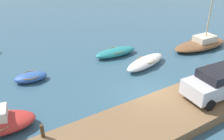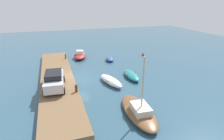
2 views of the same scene
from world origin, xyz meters
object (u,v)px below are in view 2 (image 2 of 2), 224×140
motorboat_red (80,55)px  mooring_post_west (66,57)px  sailboat_brown (139,111)px  parked_car (54,80)px  rowboat_teal (131,75)px  mooring_post_mid_west (76,88)px  dinghy_blue (110,59)px  marker_buoy (143,54)px  rowboat_white (111,81)px

motorboat_red → mooring_post_west: 3.07m
sailboat_brown → parked_car: 9.13m
motorboat_red → sailboat_brown: bearing=20.6°
motorboat_red → rowboat_teal: motorboat_red is taller
mooring_post_mid_west → parked_car: bearing=-128.5°
motorboat_red → parked_car: size_ratio=0.98×
mooring_post_west → rowboat_teal: bearing=39.4°
dinghy_blue → mooring_post_west: mooring_post_west is taller
marker_buoy → parked_car: bearing=-56.8°
sailboat_brown → motorboat_red: (-18.18, -2.03, 0.06)m
motorboat_red → rowboat_teal: (10.52, 4.74, -0.14)m
motorboat_red → parked_car: bearing=-6.4°
rowboat_white → marker_buoy: (-9.58, 9.06, -0.14)m
rowboat_teal → parked_car: 9.38m
rowboat_teal → marker_buoy: (-8.68, 6.08, -0.11)m
sailboat_brown → rowboat_teal: size_ratio=1.53×
motorboat_red → parked_car: (11.87, -4.47, 1.03)m
motorboat_red → marker_buoy: size_ratio=9.36×
sailboat_brown → rowboat_teal: (-7.66, 2.71, -0.08)m
dinghy_blue → rowboat_teal: (7.52, 0.45, 0.03)m
sailboat_brown → rowboat_white: size_ratio=1.36×
mooring_post_mid_west → marker_buoy: bearing=131.1°
dinghy_blue → parked_car: parked_car is taller
dinghy_blue → mooring_post_mid_west: 12.46m
motorboat_red → mooring_post_west: size_ratio=6.06×
motorboat_red → mooring_post_west: (1.73, -2.48, 0.49)m
rowboat_white → parked_car: bearing=-99.7°
parked_car → mooring_post_mid_west: bearing=55.6°
motorboat_red → mooring_post_mid_west: 13.69m
sailboat_brown → rowboat_white: sailboat_brown is taller
rowboat_teal → mooring_post_west: 11.40m
rowboat_teal → mooring_post_mid_west: mooring_post_mid_west is taller
sailboat_brown → marker_buoy: bearing=155.0°
rowboat_teal → parked_car: (1.35, -9.21, 1.17)m
dinghy_blue → rowboat_white: size_ratio=0.56×
rowboat_white → mooring_post_west: (-9.70, -4.24, 0.60)m
parked_car → marker_buoy: (-10.02, 15.29, -1.28)m
mooring_post_west → marker_buoy: (0.12, 13.30, -0.74)m
marker_buoy → motorboat_red: bearing=-99.7°
mooring_post_mid_west → rowboat_white: bearing=115.5°
rowboat_white → mooring_post_mid_west: size_ratio=5.71×
mooring_post_west → parked_car: size_ratio=0.16×
mooring_post_west → dinghy_blue: bearing=79.3°
mooring_post_mid_west → rowboat_teal: bearing=112.0°
sailboat_brown → mooring_post_west: size_ratio=8.26×
sailboat_brown → parked_car: (-6.32, -6.50, 1.09)m
sailboat_brown → mooring_post_mid_west: bearing=-133.1°
rowboat_white → rowboat_teal: (-0.90, 2.98, -0.03)m
rowboat_white → mooring_post_mid_west: 4.74m
rowboat_teal → parked_car: bearing=-80.2°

